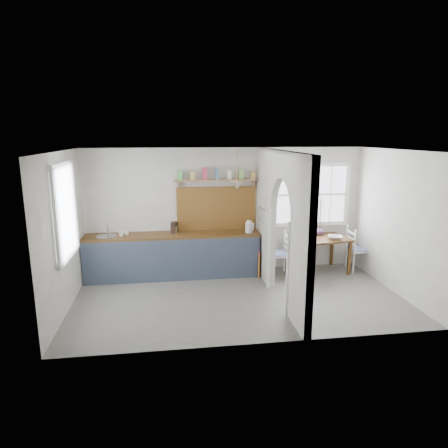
{
  "coord_description": "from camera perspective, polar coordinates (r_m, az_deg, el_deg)",
  "views": [
    {
      "loc": [
        -1.21,
        -6.56,
        2.86
      ],
      "look_at": [
        -0.22,
        0.38,
        1.28
      ],
      "focal_mm": 32.0,
      "sensor_mm": 36.0,
      "label": 1
    }
  ],
  "objects": [
    {
      "name": "dining_table",
      "position": [
        8.67,
        13.25,
        -4.32
      ],
      "size": [
        1.3,
        0.97,
        0.75
      ],
      "primitive_type": null,
      "rotation": [
        0.0,
        0.0,
        0.15
      ],
      "color": "#583813",
      "rests_on": "floor"
    },
    {
      "name": "plate",
      "position": [
        8.35,
        11.12,
        -2.13
      ],
      "size": [
        0.24,
        0.24,
        0.02
      ],
      "primitive_type": "cylinder",
      "rotation": [
        0.0,
        0.0,
        -0.37
      ],
      "color": "black",
      "rests_on": "dining_table"
    },
    {
      "name": "utensil_rail",
      "position": [
        7.8,
        5.5,
        2.23
      ],
      "size": [
        0.02,
        0.5,
        0.02
      ],
      "primitive_type": "cylinder",
      "rotation": [
        1.57,
        0.0,
        0.0
      ],
      "color": "#B0B5BC",
      "rests_on": "partition"
    },
    {
      "name": "walls",
      "position": [
        6.85,
        2.26,
        -0.48
      ],
      "size": [
        5.81,
        3.21,
        2.6
      ],
      "color": "silver",
      "rests_on": "floor"
    },
    {
      "name": "mug_b",
      "position": [
        8.14,
        -13.78,
        -1.3
      ],
      "size": [
        0.13,
        0.13,
        0.08
      ],
      "primitive_type": "imported",
      "rotation": [
        0.0,
        0.0,
        0.26
      ],
      "color": "white",
      "rests_on": "counter"
    },
    {
      "name": "bowl",
      "position": [
        8.53,
        15.57,
        -1.86
      ],
      "size": [
        0.38,
        0.38,
        0.07
      ],
      "primitive_type": "imported",
      "rotation": [
        0.0,
        0.0,
        -0.38
      ],
      "color": "silver",
      "rests_on": "dining_table"
    },
    {
      "name": "ceiling",
      "position": [
        6.67,
        2.36,
        10.45
      ],
      "size": [
        5.8,
        3.2,
        0.01
      ],
      "primitive_type": "cube",
      "color": "silver",
      "rests_on": "walls"
    },
    {
      "name": "chair_left",
      "position": [
        8.33,
        7.6,
        -4.17
      ],
      "size": [
        0.46,
        0.46,
        0.92
      ],
      "primitive_type": null,
      "rotation": [
        0.0,
        0.0,
        -1.67
      ],
      "color": "white",
      "rests_on": "floor"
    },
    {
      "name": "jar",
      "position": [
        8.13,
        -7.0,
        -0.83
      ],
      "size": [
        0.12,
        0.12,
        0.14
      ],
      "primitive_type": "cylinder",
      "rotation": [
        0.0,
        0.0,
        0.36
      ],
      "color": "olive",
      "rests_on": "counter"
    },
    {
      "name": "mug_a",
      "position": [
        8.09,
        -14.44,
        -1.36
      ],
      "size": [
        0.12,
        0.12,
        0.1
      ],
      "primitive_type": "imported",
      "rotation": [
        0.0,
        0.0,
        -0.09
      ],
      "color": "silver",
      "rests_on": "counter"
    },
    {
      "name": "vase",
      "position": [
        8.77,
        13.51,
        -0.93
      ],
      "size": [
        0.22,
        0.22,
        0.19
      ],
      "primitive_type": "imported",
      "rotation": [
        0.0,
        0.0,
        0.24
      ],
      "color": "#5E3E6C",
      "rests_on": "dining_table"
    },
    {
      "name": "pendant_lamp",
      "position": [
        7.89,
        1.87,
        5.55
      ],
      "size": [
        0.26,
        0.26,
        0.16
      ],
      "primitive_type": "cone",
      "color": "beige",
      "rests_on": "ceiling"
    },
    {
      "name": "shelf",
      "position": [
        8.15,
        -1.01,
        6.65
      ],
      "size": [
        1.75,
        0.2,
        0.21
      ],
      "color": "olive",
      "rests_on": "walls"
    },
    {
      "name": "kettle",
      "position": [
        8.15,
        3.59,
        -0.35
      ],
      "size": [
        0.21,
        0.17,
        0.25
      ],
      "primitive_type": null,
      "rotation": [
        0.0,
        0.0,
        -0.02
      ],
      "color": "white",
      "rests_on": "counter"
    },
    {
      "name": "table_cup",
      "position": [
        8.38,
        12.66,
        -1.84
      ],
      "size": [
        0.13,
        0.13,
        0.1
      ],
      "primitive_type": "imported",
      "rotation": [
        0.0,
        0.0,
        -0.2
      ],
      "color": "#5FA964",
      "rests_on": "dining_table"
    },
    {
      "name": "towel_magenta",
      "position": [
        8.16,
        4.99,
        -5.81
      ],
      "size": [
        0.02,
        0.03,
        0.57
      ],
      "primitive_type": "cube",
      "color": "#B12069",
      "rests_on": "counter"
    },
    {
      "name": "knife_block",
      "position": [
        8.16,
        -7.11,
        -0.48
      ],
      "size": [
        0.16,
        0.18,
        0.23
      ],
      "primitive_type": "cube",
      "rotation": [
        0.0,
        0.0,
        -0.42
      ],
      "color": "black",
      "rests_on": "counter"
    },
    {
      "name": "kitchen_window",
      "position": [
        6.87,
        -21.98,
        1.62
      ],
      "size": [
        0.1,
        1.16,
        1.5
      ],
      "primitive_type": null,
      "color": "white",
      "rests_on": "walls"
    },
    {
      "name": "counter",
      "position": [
        8.24,
        -7.24,
        -4.37
      ],
      "size": [
        3.5,
        0.6,
        0.9
      ],
      "color": "#583813",
      "rests_on": "floor"
    },
    {
      "name": "sink",
      "position": [
        8.19,
        -16.45,
        -1.75
      ],
      "size": [
        0.4,
        0.4,
        0.02
      ],
      "primitive_type": "cylinder",
      "color": "#B0B5BC",
      "rests_on": "counter"
    },
    {
      "name": "nook_window",
      "position": [
        8.75,
        12.12,
        4.13
      ],
      "size": [
        1.76,
        0.1,
        1.3
      ],
      "primitive_type": null,
      "color": "white",
      "rests_on": "walls"
    },
    {
      "name": "partition",
      "position": [
        7.03,
        7.82,
        1.01
      ],
      "size": [
        0.12,
        3.2,
        2.6
      ],
      "color": "silver",
      "rests_on": "floor"
    },
    {
      "name": "towel_orange",
      "position": [
        8.15,
        5.02,
        -6.02
      ],
      "size": [
        0.02,
        0.03,
        0.55
      ],
      "primitive_type": "cube",
      "color": "orange",
      "rests_on": "counter"
    },
    {
      "name": "backsplash",
      "position": [
        8.33,
        -1.07,
        2.25
      ],
      "size": [
        1.65,
        0.03,
        0.9
      ],
      "primitive_type": "cube",
      "color": "brown",
      "rests_on": "walls"
    },
    {
      "name": "chair_right",
      "position": [
        9.01,
        18.75,
        -3.35
      ],
      "size": [
        0.45,
        0.45,
        0.95
      ],
      "primitive_type": null,
      "rotation": [
        0.0,
        0.0,
        1.54
      ],
      "color": "white",
      "rests_on": "floor"
    },
    {
      "name": "floor",
      "position": [
        7.25,
        2.17,
        -10.53
      ],
      "size": [
        5.8,
        3.2,
        0.01
      ],
      "primitive_type": "cube",
      "color": "slate",
      "rests_on": "ground"
    }
  ]
}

